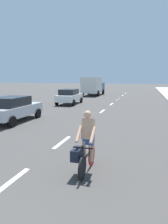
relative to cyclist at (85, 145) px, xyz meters
The scene contains 14 objects.
ground_plane 14.69m from the cyclist, 96.84° to the left, with size 160.00×160.00×0.00m, color #423F3D.
lane_stripe_1 2.26m from the cyclist, 146.13° to the right, with size 0.16×1.80×0.01m, color white.
lane_stripe_2 3.18m from the cyclist, 124.66° to the left, with size 0.16×1.80×0.01m, color white.
lane_stripe_3 6.94m from the cyclist, 104.69° to the left, with size 0.16×1.80×0.01m, color white.
lane_stripe_4 11.51m from the cyclist, 98.75° to the left, with size 0.16×1.80×0.01m, color white.
lane_stripe_5 16.49m from the cyclist, 96.09° to the left, with size 0.16×1.80×0.01m, color white.
lane_stripe_6 21.32m from the cyclist, 94.70° to the left, with size 0.16×1.80×0.01m, color white.
lane_stripe_7 22.12m from the cyclist, 94.53° to the left, with size 0.16×1.80×0.01m, color white.
lane_stripe_8 27.80m from the cyclist, 93.61° to the left, with size 0.16×1.80×0.01m, color white.
lane_stripe_9 32.94m from the cyclist, 93.04° to the left, with size 0.16×1.80×0.01m, color white.
cyclist is the anchor object (origin of this frame).
parked_car_silver 8.58m from the cyclist, 137.86° to the left, with size 2.01×4.37×1.57m.
parked_car_white 16.28m from the cyclist, 111.59° to the left, with size 2.03×4.23×1.57m.
delivery_truck 27.37m from the cyclist, 103.20° to the left, with size 2.69×6.25×2.80m.
Camera 1 is at (3.33, -0.20, 2.73)m, focal length 34.02 mm.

